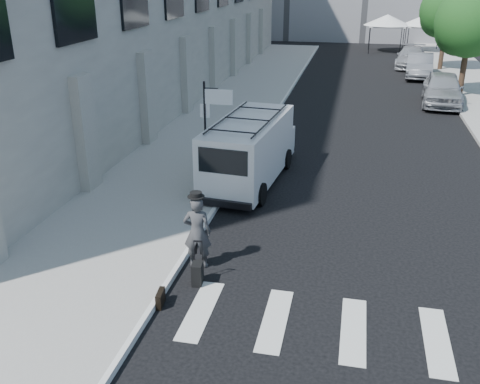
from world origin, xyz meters
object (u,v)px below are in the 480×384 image
at_px(parked_car_a, 443,89).
at_px(parked_car_b, 419,66).
at_px(briefcase, 160,298).
at_px(suitcase, 198,273).
at_px(parked_car_c, 411,57).
at_px(businessman, 197,232).
at_px(cargo_van, 250,149).

xyz_separation_m(parked_car_a, parked_car_b, (-0.48, 8.05, -0.07)).
bearing_deg(briefcase, suitcase, 55.11).
distance_m(briefcase, parked_car_c, 34.03).
bearing_deg(parked_car_a, suitcase, -106.29).
bearing_deg(businessman, parked_car_a, -120.83).
bearing_deg(parked_car_a, parked_car_c, 98.15).
bearing_deg(businessman, parked_car_c, -111.36).
relative_size(suitcase, parked_car_a, 0.21).
bearing_deg(cargo_van, businessman, -85.46).
distance_m(suitcase, cargo_van, 6.76).
height_order(briefcase, parked_car_a, parked_car_a).
bearing_deg(parked_car_b, briefcase, -100.38).
distance_m(suitcase, parked_car_a, 21.45).
height_order(briefcase, parked_car_c, parked_car_c).
xyz_separation_m(cargo_van, parked_car_c, (7.13, 25.47, -0.39)).
bearing_deg(parked_car_b, suitcase, -99.87).
distance_m(cargo_van, parked_car_c, 26.45).
relative_size(suitcase, parked_car_c, 0.20).
bearing_deg(parked_car_c, cargo_van, -98.60).
relative_size(suitcase, cargo_van, 0.17).
bearing_deg(parked_car_b, parked_car_a, -81.95).
relative_size(businessman, suitcase, 1.79).
bearing_deg(businessman, suitcase, 97.09).
height_order(businessman, parked_car_a, businessman).
bearing_deg(suitcase, parked_car_a, 62.47).
height_order(suitcase, parked_car_a, parked_car_a).
distance_m(suitcase, parked_car_c, 32.93).
bearing_deg(cargo_van, suitcase, -83.54).
relative_size(businessman, parked_car_c, 0.36).
bearing_deg(parked_car_b, parked_car_c, 97.72).
xyz_separation_m(cargo_van, parked_car_a, (7.84, 13.29, -0.28)).
height_order(cargo_van, parked_car_c, cargo_van).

